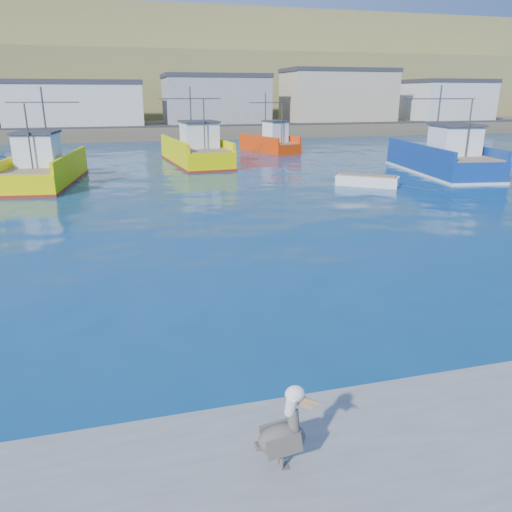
{
  "coord_description": "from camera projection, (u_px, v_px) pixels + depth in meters",
  "views": [
    {
      "loc": [
        -4.7,
        -10.59,
        5.88
      ],
      "look_at": [
        -1.0,
        3.06,
        1.27
      ],
      "focal_mm": 35.0,
      "sensor_mm": 36.0,
      "label": 1
    }
  ],
  "objects": [
    {
      "name": "trawler_yellow_a",
      "position": [
        46.0,
        169.0,
        33.77
      ],
      "size": [
        4.93,
        10.85,
        6.41
      ],
      "color": "#E8E400",
      "rests_on": "ground"
    },
    {
      "name": "skiff_far",
      "position": [
        445.0,
        147.0,
        54.8
      ],
      "size": [
        4.28,
        4.4,
        0.99
      ],
      "color": "silver",
      "rests_on": "ground"
    },
    {
      "name": "dock_bollards",
      "position": [
        425.0,
        381.0,
        9.54
      ],
      "size": [
        36.2,
        0.2,
        0.3
      ],
      "color": "#4C4C4C",
      "rests_on": "dock"
    },
    {
      "name": "trawler_blue",
      "position": [
        443.0,
        159.0,
        38.47
      ],
      "size": [
        5.88,
        12.35,
        6.59
      ],
      "color": "navy",
      "rests_on": "ground"
    },
    {
      "name": "boat_orange",
      "position": [
        271.0,
        142.0,
        52.96
      ],
      "size": [
        4.98,
        8.18,
        6.0
      ],
      "color": "red",
      "rests_on": "ground"
    },
    {
      "name": "far_shore",
      "position": [
        135.0,
        79.0,
        110.13
      ],
      "size": [
        200.0,
        81.0,
        24.0
      ],
      "color": "brown",
      "rests_on": "ground"
    },
    {
      "name": "pelican",
      "position": [
        285.0,
        433.0,
        7.43
      ],
      "size": [
        1.09,
        0.45,
        1.35
      ],
      "color": "#595451",
      "rests_on": "dock"
    },
    {
      "name": "skiff_mid",
      "position": [
        367.0,
        181.0,
        33.42
      ],
      "size": [
        4.09,
        3.58,
        0.88
      ],
      "color": "silver",
      "rests_on": "ground"
    },
    {
      "name": "ground",
      "position": [
        325.0,
        336.0,
        12.71
      ],
      "size": [
        260.0,
        260.0,
        0.0
      ],
      "primitive_type": "plane",
      "color": "navy",
      "rests_on": "ground"
    },
    {
      "name": "trawler_yellow_b",
      "position": [
        196.0,
        152.0,
        43.67
      ],
      "size": [
        5.47,
        11.89,
        6.55
      ],
      "color": "#E8E400",
      "rests_on": "ground"
    }
  ]
}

